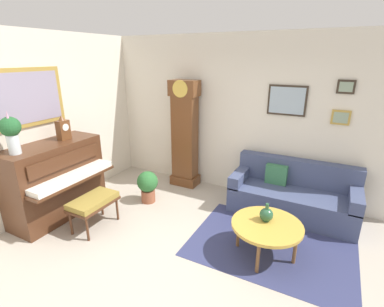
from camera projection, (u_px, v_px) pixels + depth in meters
ground_plane at (174, 269)px, 3.46m from camera, size 6.40×6.00×0.10m
wall_left at (19, 129)px, 4.11m from camera, size 0.13×4.90×2.80m
wall_back at (242, 117)px, 4.99m from camera, size 5.30×0.13×2.80m
area_rug at (271, 246)px, 3.79m from camera, size 2.10×1.50×0.01m
piano at (56, 180)px, 4.38m from camera, size 0.87×1.44×1.19m
piano_bench at (93, 202)px, 4.10m from camera, size 0.42×0.70×0.48m
grandfather_clock at (185, 137)px, 5.34m from camera, size 0.52×0.34×2.03m
couch at (292, 195)px, 4.52m from camera, size 1.90×0.80×0.84m
coffee_table at (267, 226)px, 3.50m from camera, size 0.88×0.88×0.45m
mantel_clock at (63, 129)px, 4.35m from camera, size 0.13×0.18×0.38m
flower_vase at (11, 131)px, 3.65m from camera, size 0.26×0.26×0.58m
green_jug at (266, 215)px, 3.53m from camera, size 0.17×0.17×0.24m
potted_plant at (148, 185)px, 4.86m from camera, size 0.36×0.36×0.56m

